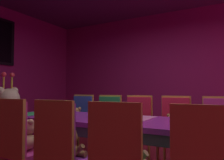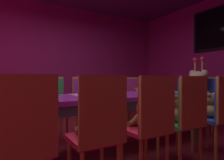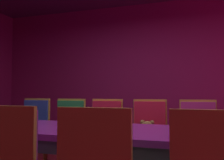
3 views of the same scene
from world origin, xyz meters
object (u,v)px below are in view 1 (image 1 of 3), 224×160
(chair_left_3, at_px, (60,146))
(teddy_right_1, at_px, (219,131))
(chair_left_2, at_px, (119,156))
(chair_right_1, at_px, (220,127))
(chair_right_3, at_px, (138,121))
(chair_right_4, at_px, (108,119))
(king_teddy_bear, at_px, (9,111))
(teddy_left_2, at_px, (128,152))
(chair_right_2, at_px, (175,124))
(banquet_table, at_px, (133,127))
(chair_right_5, at_px, (81,117))
(teddy_right_4, at_px, (103,121))
(teddy_right_5, at_px, (76,118))
(teddy_left_3, at_px, (71,146))
(teddy_right_2, at_px, (172,127))
(chair_left_4, at_px, (16,139))
(throne_chair, at_px, (2,120))
(teddy_left_4, at_px, (28,137))
(teddy_right_3, at_px, (134,124))

(chair_left_3, bearing_deg, teddy_right_1, -35.44)
(chair_left_2, height_order, chair_right_1, same)
(chair_right_3, relative_size, chair_right_4, 1.00)
(chair_left_2, bearing_deg, king_teddy_bear, 70.02)
(teddy_left_2, bearing_deg, chair_right_2, 0.25)
(banquet_table, height_order, teddy_right_1, banquet_table)
(chair_left_2, relative_size, chair_right_5, 1.00)
(chair_left_3, relative_size, teddy_right_4, 2.93)
(chair_left_2, distance_m, chair_right_3, 1.80)
(chair_right_4, relative_size, teddy_right_5, 2.90)
(banquet_table, bearing_deg, king_teddy_bear, 90.00)
(teddy_right_1, height_order, teddy_right_4, teddy_right_4)
(banquet_table, xyz_separation_m, teddy_left_3, (-0.71, 0.30, -0.09))
(chair_right_1, bearing_deg, teddy_right_4, -84.40)
(chair_right_5, bearing_deg, chair_left_3, 31.86)
(king_teddy_bear, bearing_deg, chair_right_2, 19.79)
(teddy_right_4, bearing_deg, teddy_right_2, 90.52)
(teddy_left_2, relative_size, chair_left_4, 0.33)
(chair_right_3, distance_m, teddy_right_5, 1.08)
(chair_right_1, bearing_deg, teddy_right_5, -86.71)
(chair_left_3, bearing_deg, throne_chair, 66.75)
(chair_right_1, relative_size, throne_chair, 1.00)
(teddy_right_2, bearing_deg, teddy_left_2, 0.28)
(chair_right_1, height_order, chair_right_4, same)
(chair_left_4, xyz_separation_m, teddy_right_4, (1.54, -0.05, -0.00))
(chair_left_4, distance_m, chair_right_5, 1.79)
(teddy_left_4, relative_size, teddy_right_1, 1.16)
(teddy_right_1, bearing_deg, chair_right_2, -103.91)
(teddy_left_3, bearing_deg, king_teddy_bear, 68.63)
(teddy_right_5, bearing_deg, teddy_right_3, 88.84)
(chair_right_1, relative_size, chair_right_3, 1.00)
(teddy_right_5, bearing_deg, chair_right_3, 96.41)
(teddy_right_1, bearing_deg, teddy_left_2, -21.00)
(chair_left_3, bearing_deg, teddy_right_4, 18.22)
(teddy_left_2, distance_m, chair_left_3, 0.58)
(teddy_right_5, bearing_deg, chair_right_2, 94.22)
(banquet_table, height_order, chair_left_2, chair_left_2)
(chair_right_5, bearing_deg, teddy_left_4, 18.15)
(banquet_table, distance_m, teddy_left_4, 1.11)
(teddy_left_3, distance_m, teddy_right_2, 1.52)
(teddy_right_4, bearing_deg, teddy_right_1, 90.57)
(chair_right_1, height_order, chair_right_2, same)
(banquet_table, bearing_deg, teddy_left_3, 157.12)
(teddy_left_4, bearing_deg, chair_left_4, -180.00)
(chair_right_3, xyz_separation_m, chair_right_5, (0.03, 1.08, 0.00))
(teddy_left_3, height_order, chair_right_3, chair_right_3)
(teddy_left_2, bearing_deg, chair_left_2, 180.00)
(teddy_left_3, distance_m, teddy_right_3, 1.42)
(teddy_left_3, height_order, king_teddy_bear, king_teddy_bear)
(chair_left_4, bearing_deg, teddy_left_2, -83.70)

